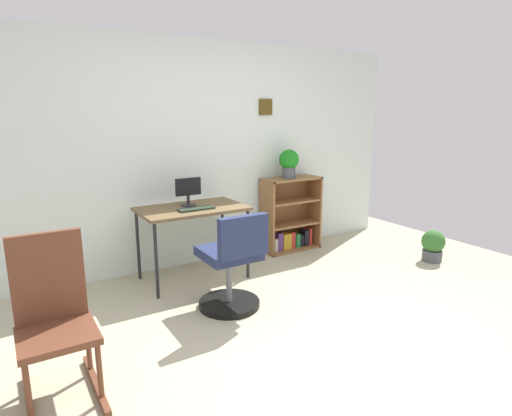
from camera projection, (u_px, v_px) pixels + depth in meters
name	position (u px, v px, depth m)	size (l,w,h in m)	color
ground_plane	(324.00, 348.00, 3.03)	(6.24, 6.24, 0.00)	#ACA688
wall_back	(196.00, 155.00, 4.55)	(5.20, 0.12, 2.35)	silver
desk	(192.00, 213.00, 4.14)	(1.01, 0.62, 0.73)	brown
monitor	(188.00, 191.00, 4.16)	(0.26, 0.15, 0.28)	#262628
keyboard	(196.00, 209.00, 4.02)	(0.35, 0.12, 0.02)	#223021
office_chair	(232.00, 268.00, 3.54)	(0.52, 0.55, 0.85)	black
rocking_chair	(54.00, 317.00, 2.46)	(0.42, 0.64, 0.96)	brown
bookshelf_low	(289.00, 218.00, 5.13)	(0.71, 0.30, 0.87)	brown
potted_plant_on_shelf	(289.00, 162.00, 4.91)	(0.23, 0.23, 0.33)	#474C51
potted_plant_floor	(433.00, 245.00, 4.74)	(0.25, 0.25, 0.35)	#474C51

